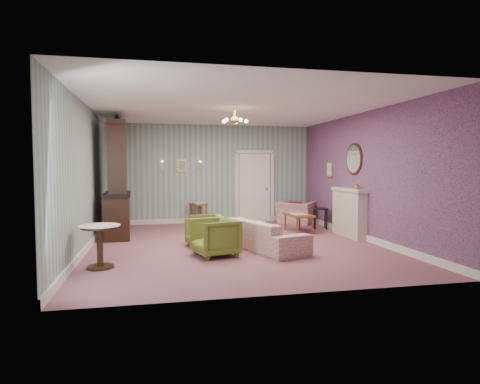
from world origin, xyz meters
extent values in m
plane|color=#935564|center=(0.00, 0.00, 0.00)|extent=(7.00, 7.00, 0.00)
plane|color=white|center=(0.00, 0.00, 2.90)|extent=(7.00, 7.00, 0.00)
plane|color=gray|center=(0.00, 3.50, 1.45)|extent=(6.00, 0.00, 6.00)
plane|color=gray|center=(0.00, -3.50, 1.45)|extent=(6.00, 0.00, 6.00)
plane|color=gray|center=(-3.00, 0.00, 1.45)|extent=(0.00, 7.00, 7.00)
plane|color=gray|center=(3.00, 0.00, 1.45)|extent=(0.00, 7.00, 7.00)
plane|color=#BB5D8F|center=(2.98, 0.00, 1.45)|extent=(0.00, 7.00, 7.00)
imported|color=olive|center=(-0.58, -1.04, 0.39)|extent=(0.88, 0.91, 0.77)
imported|color=olive|center=(-0.68, -0.12, 0.33)|extent=(0.73, 0.76, 0.66)
imported|color=olive|center=(-0.59, 0.08, 0.35)|extent=(0.64, 0.68, 0.70)
imported|color=#A6435F|center=(0.48, -0.65, 0.40)|extent=(1.23, 2.12, 0.80)
imported|color=#A6435F|center=(2.35, 2.70, 0.43)|extent=(1.18, 1.12, 0.87)
imported|color=gold|center=(2.84, 0.00, 1.23)|extent=(0.15, 0.15, 0.15)
cube|color=maroon|center=(2.30, 2.55, 0.48)|extent=(0.41, 0.28, 0.39)
camera|label=1|loc=(-1.67, -8.41, 1.66)|focal=30.20mm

